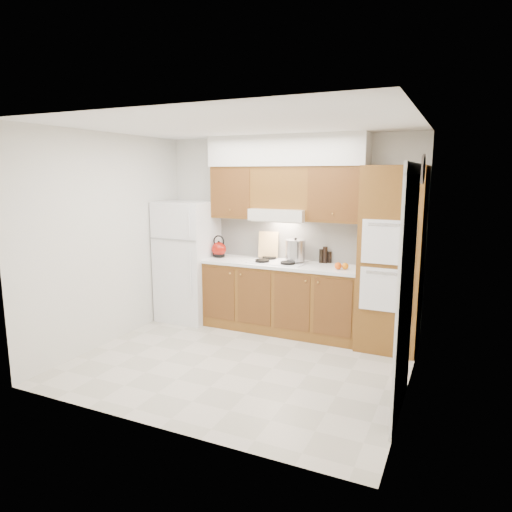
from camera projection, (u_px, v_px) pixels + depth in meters
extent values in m
plane|color=beige|center=(240.00, 362.00, 5.17)|extent=(3.60, 3.60, 0.00)
plane|color=white|center=(238.00, 125.00, 4.70)|extent=(3.60, 3.60, 0.00)
cube|color=silver|center=(288.00, 233.00, 6.28)|extent=(3.60, 0.02, 2.60)
cube|color=silver|center=(110.00, 239.00, 5.67)|extent=(0.02, 3.00, 2.60)
cube|color=silver|center=(414.00, 262.00, 4.20)|extent=(0.02, 3.00, 2.60)
cube|color=white|center=(188.00, 261.00, 6.61)|extent=(0.75, 0.72, 1.72)
cube|color=brown|center=(281.00, 298.00, 6.15)|extent=(2.11, 0.60, 0.90)
cube|color=white|center=(281.00, 264.00, 6.06)|extent=(2.13, 0.62, 0.04)
cube|color=white|center=(289.00, 239.00, 6.27)|extent=(2.11, 0.03, 0.56)
cube|color=brown|center=(391.00, 259.00, 5.43)|extent=(0.70, 0.65, 2.20)
cube|color=brown|center=(236.00, 192.00, 6.32)|extent=(0.63, 0.33, 0.70)
cube|color=brown|center=(337.00, 194.00, 5.74)|extent=(0.73, 0.33, 0.70)
cube|color=silver|center=(281.00, 214.00, 6.04)|extent=(0.75, 0.45, 0.15)
cube|color=brown|center=(282.00, 187.00, 6.03)|extent=(0.75, 0.33, 0.55)
cube|color=silver|center=(286.00, 151.00, 5.91)|extent=(2.13, 0.36, 0.40)
cube|color=white|center=(278.00, 262.00, 6.09)|extent=(0.74, 0.50, 0.01)
cube|color=black|center=(406.00, 298.00, 3.93)|extent=(0.02, 0.90, 2.10)
cylinder|color=#3F3833|center=(423.00, 169.00, 4.54)|extent=(0.02, 0.30, 0.30)
sphere|color=maroon|center=(219.00, 249.00, 6.44)|extent=(0.27, 0.27, 0.21)
cube|color=#D9BC6F|center=(268.00, 245.00, 6.30)|extent=(0.28, 0.15, 0.36)
cylinder|color=#B6B6BB|center=(295.00, 251.00, 6.02)|extent=(0.32, 0.32, 0.27)
cylinder|color=black|center=(325.00, 255.00, 6.01)|extent=(0.07, 0.07, 0.22)
cylinder|color=black|center=(321.00, 256.00, 6.03)|extent=(0.07, 0.07, 0.18)
cylinder|color=black|center=(329.00, 257.00, 6.03)|extent=(0.05, 0.05, 0.15)
sphere|color=#D94B0B|center=(338.00, 266.00, 5.62)|extent=(0.11, 0.11, 0.09)
sphere|color=orange|center=(345.00, 266.00, 5.62)|extent=(0.10, 0.10, 0.08)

